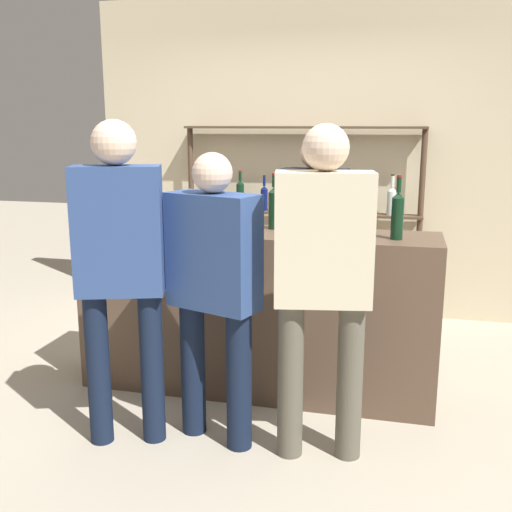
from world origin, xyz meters
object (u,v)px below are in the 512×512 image
object	(u,v)px
counter_bottle_2	(274,207)
customer_left	(120,260)
counter_bottle_3	(306,212)
cork_jar	(175,215)
counter_bottle_4	(397,214)
ice_bucket	(215,214)
counter_bottle_0	(126,206)
customer_center	(214,281)
wine_glass	(190,206)
server_behind_counter	(313,233)
customer_right	(323,271)
counter_bottle_1	(341,209)

from	to	relation	value
counter_bottle_2	customer_left	bearing A→B (deg)	-123.76
counter_bottle_3	cork_jar	bearing A→B (deg)	173.62
counter_bottle_4	ice_bucket	distance (m)	1.11
counter_bottle_0	customer_center	xyz separation A→B (m)	(0.81, -0.69, -0.28)
wine_glass	customer_left	bearing A→B (deg)	-94.31
customer_left	counter_bottle_2	bearing A→B (deg)	-51.82
cork_jar	server_behind_counter	size ratio (longest dim) A/B	0.09
counter_bottle_3	customer_right	bearing A→B (deg)	-74.02
counter_bottle_1	wine_glass	distance (m)	0.97
counter_bottle_0	server_behind_counter	world-z (taller)	server_behind_counter
counter_bottle_1	customer_center	bearing A→B (deg)	-125.97
counter_bottle_1	cork_jar	size ratio (longest dim) A/B	2.60
cork_jar	customer_center	distance (m)	0.95
cork_jar	customer_left	xyz separation A→B (m)	(0.04, -0.90, -0.10)
counter_bottle_3	cork_jar	xyz separation A→B (m)	(-0.88, 0.10, -0.07)
customer_center	cork_jar	bearing A→B (deg)	52.24
customer_right	counter_bottle_1	bearing A→B (deg)	-10.52
ice_bucket	cork_jar	world-z (taller)	ice_bucket
counter_bottle_0	counter_bottle_4	world-z (taller)	counter_bottle_4
wine_glass	customer_center	distance (m)	0.90
wine_glass	customer_right	size ratio (longest dim) A/B	0.10
counter_bottle_4	ice_bucket	bearing A→B (deg)	177.95
ice_bucket	counter_bottle_2	bearing A→B (deg)	20.88
counter_bottle_2	cork_jar	size ratio (longest dim) A/B	2.57
cork_jar	customer_right	world-z (taller)	customer_right
counter_bottle_1	server_behind_counter	distance (m)	0.70
counter_bottle_4	customer_right	world-z (taller)	customer_right
counter_bottle_0	wine_glass	bearing A→B (deg)	10.25
counter_bottle_2	ice_bucket	xyz separation A→B (m)	(-0.35, -0.13, -0.04)
counter_bottle_4	customer_left	xyz separation A→B (m)	(-1.38, -0.75, -0.18)
counter_bottle_4	counter_bottle_2	bearing A→B (deg)	167.22
counter_bottle_0	customer_right	distance (m)	1.57
counter_bottle_3	ice_bucket	distance (m)	0.57
counter_bottle_4	cork_jar	size ratio (longest dim) A/B	2.71
counter_bottle_0	server_behind_counter	size ratio (longest dim) A/B	0.22
wine_glass	server_behind_counter	size ratio (longest dim) A/B	0.11
counter_bottle_3	counter_bottle_4	xyz separation A→B (m)	(0.54, -0.06, 0.01)
cork_jar	customer_left	bearing A→B (deg)	-87.22
counter_bottle_3	server_behind_counter	size ratio (longest dim) A/B	0.22
customer_center	customer_right	world-z (taller)	customer_right
counter_bottle_0	wine_glass	xyz separation A→B (m)	(0.41, 0.07, -0.00)
counter_bottle_1	counter_bottle_4	bearing A→B (deg)	-26.65
counter_bottle_3	ice_bucket	bearing A→B (deg)	-178.39
counter_bottle_2	server_behind_counter	size ratio (longest dim) A/B	0.22
wine_glass	customer_right	xyz separation A→B (m)	(0.97, -0.79, -0.18)
counter_bottle_1	ice_bucket	size ratio (longest dim) A/B	1.79
counter_bottle_1	counter_bottle_2	world-z (taller)	counter_bottle_1
ice_bucket	customer_center	world-z (taller)	customer_center
counter_bottle_4	ice_bucket	world-z (taller)	counter_bottle_4
counter_bottle_0	counter_bottle_4	distance (m)	1.73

